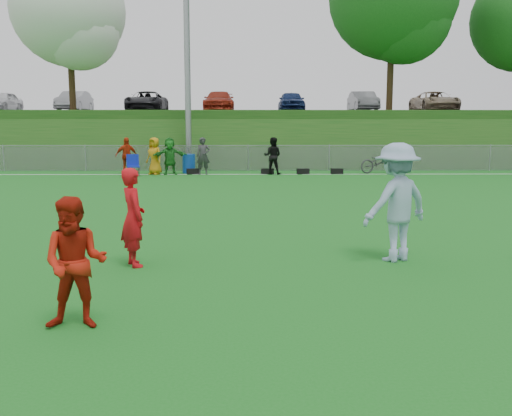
{
  "coord_description": "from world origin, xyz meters",
  "views": [
    {
      "loc": [
        -0.01,
        -8.15,
        2.31
      ],
      "look_at": [
        0.11,
        0.5,
        1.03
      ],
      "focal_mm": 40.0,
      "sensor_mm": 36.0,
      "label": 1
    }
  ],
  "objects_px": {
    "player_red_left": "(133,217)",
    "player_blue": "(396,202)",
    "bicycle": "(379,162)",
    "recycling_bin": "(189,164)",
    "player_red_center": "(75,263)"
  },
  "relations": [
    {
      "from": "player_red_left",
      "to": "player_blue",
      "type": "distance_m",
      "value": 4.38
    },
    {
      "from": "player_blue",
      "to": "bicycle",
      "type": "distance_m",
      "value": 17.73
    },
    {
      "from": "recycling_bin",
      "to": "player_red_left",
      "type": "bearing_deg",
      "value": -87.02
    },
    {
      "from": "player_red_center",
      "to": "bicycle",
      "type": "xyz_separation_m",
      "value": [
        8.14,
        20.52,
        -0.24
      ]
    },
    {
      "from": "recycling_bin",
      "to": "player_red_center",
      "type": "bearing_deg",
      "value": -87.65
    },
    {
      "from": "player_blue",
      "to": "recycling_bin",
      "type": "distance_m",
      "value": 18.23
    },
    {
      "from": "player_red_left",
      "to": "player_red_center",
      "type": "height_order",
      "value": "player_red_left"
    },
    {
      "from": "player_red_center",
      "to": "player_blue",
      "type": "distance_m",
      "value": 5.47
    },
    {
      "from": "player_blue",
      "to": "bicycle",
      "type": "relative_size",
      "value": 1.01
    },
    {
      "from": "player_red_center",
      "to": "recycling_bin",
      "type": "xyz_separation_m",
      "value": [
        -0.84,
        20.61,
        -0.31
      ]
    },
    {
      "from": "player_red_left",
      "to": "bicycle",
      "type": "relative_size",
      "value": 0.82
    },
    {
      "from": "player_blue",
      "to": "bicycle",
      "type": "height_order",
      "value": "player_blue"
    },
    {
      "from": "player_red_left",
      "to": "recycling_bin",
      "type": "bearing_deg",
      "value": -24.62
    },
    {
      "from": "recycling_bin",
      "to": "bicycle",
      "type": "relative_size",
      "value": 0.45
    },
    {
      "from": "bicycle",
      "to": "player_red_center",
      "type": "bearing_deg",
      "value": 139.42
    }
  ]
}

